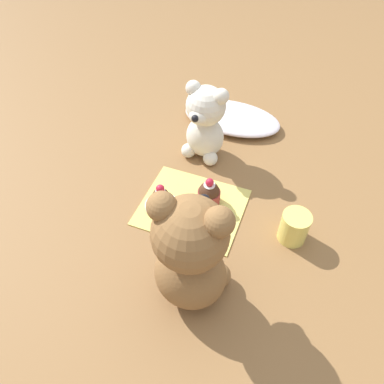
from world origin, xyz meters
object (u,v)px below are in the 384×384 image
teddy_bear_tan (191,254)px  cupcake_near_cream_bear (209,193)px  juice_glass (294,227)px  saucer_plate (162,205)px  teddy_bear_cream (205,122)px  cupcake_near_tan_bear (161,198)px

teddy_bear_tan → cupcake_near_cream_bear: (-0.05, 0.23, -0.10)m
teddy_bear_tan → juice_glass: teddy_bear_tan is taller
teddy_bear_tan → saucer_plate: (-0.15, 0.18, -0.13)m
teddy_bear_cream → juice_glass: teddy_bear_cream is taller
cupcake_near_tan_bear → cupcake_near_cream_bear: bearing=28.9°
cupcake_near_cream_bear → cupcake_near_tan_bear: 0.11m
juice_glass → teddy_bear_cream: bearing=145.7°
cupcake_near_cream_bear → saucer_plate: size_ratio=0.94×
cupcake_near_cream_bear → saucer_plate: 0.12m
teddy_bear_cream → cupcake_near_tan_bear: 0.23m
cupcake_near_cream_bear → cupcake_near_tan_bear: size_ratio=1.15×
teddy_bear_tan → cupcake_near_tan_bear: size_ratio=4.24×
teddy_bear_cream → saucer_plate: (-0.03, -0.22, -0.10)m
saucer_plate → teddy_bear_cream: bearing=82.4°
cupcake_near_tan_bear → juice_glass: 0.31m
cupcake_near_cream_bear → juice_glass: cupcake_near_cream_bear is taller
saucer_plate → cupcake_near_cream_bear: bearing=28.9°
teddy_bear_cream → juice_glass: bearing=-27.4°
saucer_plate → juice_glass: 0.31m
juice_glass → cupcake_near_tan_bear: bearing=-174.8°
teddy_bear_cream → cupcake_near_cream_bear: bearing=-59.5°
cupcake_near_cream_bear → juice_glass: size_ratio=1.01×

